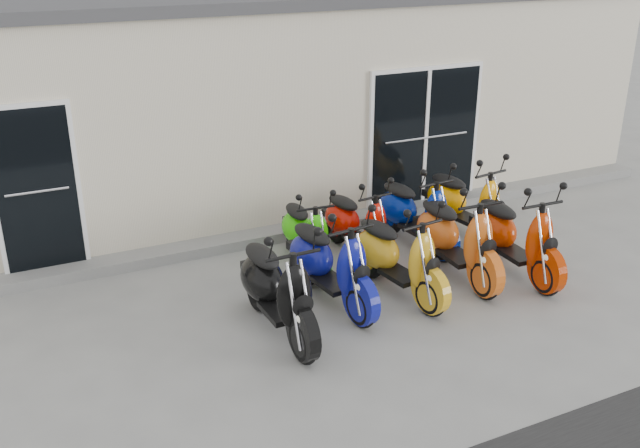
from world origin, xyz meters
The scene contains 14 objects.
ground centered at (0.00, 0.00, 0.00)m, with size 80.00×80.00×0.00m, color gray.
building centered at (0.00, 5.20, 1.60)m, with size 14.00×6.00×3.20m, color beige.
front_step centered at (0.00, 2.02, 0.07)m, with size 14.00×0.40×0.15m, color gray.
door_left centered at (-3.20, 2.17, 1.26)m, with size 1.07×0.08×2.22m, color black.
door_right centered at (2.60, 2.17, 1.26)m, with size 2.02×0.08×2.22m, color black.
scooter_front_black centered at (-1.04, -0.47, 0.71)m, with size 0.70×1.93×1.42m, color black, non-canonical shape.
scooter_front_blue centered at (-0.21, -0.11, 0.70)m, with size 0.69×1.89×1.39m, color navy, non-canonical shape.
scooter_front_orange_a centered at (0.65, -0.26, 0.67)m, with size 0.66×1.82×1.34m, color gold, non-canonical shape.
scooter_front_orange_b centered at (1.59, -0.16, 0.71)m, with size 0.70×1.93×1.43m, color #CF5716, non-canonical shape.
scooter_front_red centered at (2.33, -0.42, 0.70)m, with size 0.69×1.89×1.39m, color #AD2901, non-canonical shape.
scooter_back_green centered at (-0.02, 0.99, 0.60)m, with size 0.59×1.62×1.20m, color #2FD108, non-canonical shape.
scooter_back_red centered at (0.76, 0.97, 0.61)m, with size 0.60×1.66×1.23m, color red, non-canonical shape.
scooter_back_blue centered at (1.65, 0.90, 0.67)m, with size 0.66×1.80×1.33m, color navy, non-canonical shape.
scooter_back_yellow centered at (2.53, 0.89, 0.67)m, with size 0.66×1.82×1.35m, color #FF9D02, non-canonical shape.
Camera 1 is at (-3.66, -6.97, 4.21)m, focal length 40.00 mm.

